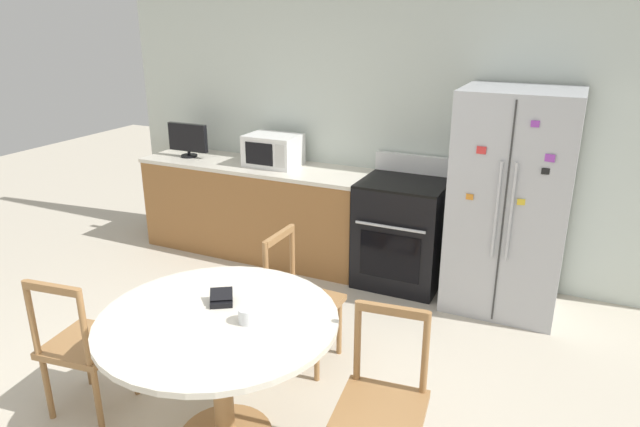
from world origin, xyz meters
TOP-DOWN VIEW (x-y plane):
  - ground_plane at (0.00, 0.00)m, footprint 14.00×14.00m
  - back_wall at (0.00, 2.65)m, footprint 5.20×0.10m
  - kitchen_counter at (-1.09, 2.29)m, footprint 2.24×0.64m
  - refrigerator at (1.26, 2.22)m, footprint 0.85×0.75m
  - oven_range at (0.40, 2.26)m, footprint 0.71×0.68m
  - microwave at (-0.89, 2.32)m, footprint 0.49×0.37m
  - countertop_tv at (-1.81, 2.25)m, footprint 0.43×0.16m
  - dining_table at (0.12, -0.06)m, footprint 1.25×1.25m
  - dining_chair_far at (0.16, 0.82)m, footprint 0.43×0.43m
  - dining_chair_right at (0.99, 0.04)m, footprint 0.47×0.47m
  - dining_chair_left at (-0.75, -0.18)m, footprint 0.47×0.47m
  - candle_glass at (0.29, -0.04)m, footprint 0.10×0.10m
  - wallet at (0.06, 0.07)m, footprint 0.17×0.17m

SIDE VIEW (x-z plane):
  - ground_plane at x=0.00m, z-range 0.00..0.00m
  - dining_chair_far at x=0.16m, z-range -0.02..0.89m
  - dining_chair_right at x=0.99m, z-range -0.02..0.89m
  - dining_chair_left at x=-0.75m, z-range -0.02..0.89m
  - kitchen_counter at x=-1.09m, z-range 0.00..0.90m
  - oven_range at x=0.40m, z-range -0.07..1.01m
  - dining_table at x=0.12m, z-range 0.24..1.01m
  - wallet at x=0.06m, z-range 0.76..0.83m
  - candle_glass at x=0.29m, z-range 0.76..0.84m
  - refrigerator at x=1.26m, z-range 0.00..1.73m
  - microwave at x=-0.89m, z-range 0.90..1.19m
  - countertop_tv at x=-1.81m, z-range 0.91..1.24m
  - back_wall at x=0.00m, z-range 0.00..2.60m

